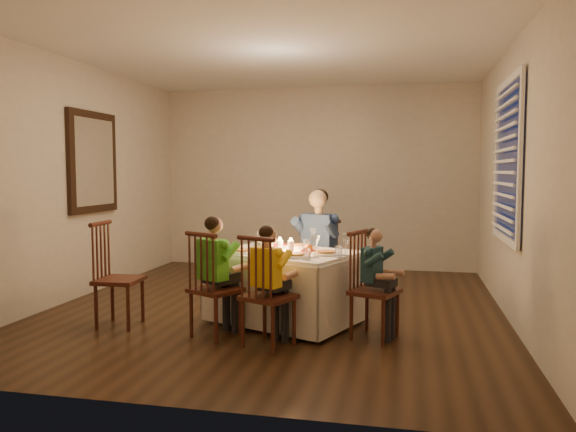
% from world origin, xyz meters
% --- Properties ---
extents(ground, '(5.00, 5.00, 0.00)m').
position_xyz_m(ground, '(0.00, 0.00, 0.00)').
color(ground, black).
rests_on(ground, ground).
extents(wall_left, '(0.02, 5.00, 2.60)m').
position_xyz_m(wall_left, '(-2.25, 0.00, 1.30)').
color(wall_left, beige).
rests_on(wall_left, ground).
extents(wall_right, '(0.02, 5.00, 2.60)m').
position_xyz_m(wall_right, '(2.25, 0.00, 1.30)').
color(wall_right, beige).
rests_on(wall_right, ground).
extents(wall_back, '(4.50, 0.02, 2.60)m').
position_xyz_m(wall_back, '(0.00, 2.50, 1.30)').
color(wall_back, beige).
rests_on(wall_back, ground).
extents(ceiling, '(5.00, 5.00, 0.00)m').
position_xyz_m(ceiling, '(0.00, 0.00, 2.60)').
color(ceiling, white).
rests_on(ceiling, wall_back).
extents(dining_table, '(1.53, 1.33, 0.63)m').
position_xyz_m(dining_table, '(0.21, -0.50, 0.47)').
color(dining_table, white).
rests_on(dining_table, ground).
extents(chair_adult, '(0.47, 0.46, 0.90)m').
position_xyz_m(chair_adult, '(0.41, 0.12, 0.00)').
color(chair_adult, '#3C1410').
rests_on(chair_adult, ground).
extents(chair_near_left, '(0.49, 0.48, 0.90)m').
position_xyz_m(chair_near_left, '(-0.27, -1.08, 0.00)').
color(chair_near_left, '#3C1410').
rests_on(chair_near_left, ground).
extents(chair_near_right, '(0.48, 0.47, 0.90)m').
position_xyz_m(chair_near_right, '(0.24, -1.25, 0.00)').
color(chair_near_right, '#3C1410').
rests_on(chair_near_right, ground).
extents(chair_end, '(0.46, 0.47, 0.90)m').
position_xyz_m(chair_end, '(1.05, -0.86, 0.00)').
color(chair_end, '#3C1410').
rests_on(chair_end, ground).
extents(chair_extra, '(0.40, 0.41, 0.95)m').
position_xyz_m(chair_extra, '(-1.22, -0.96, 0.00)').
color(chair_extra, '#3C1410').
rests_on(chair_extra, ground).
extents(adult, '(0.55, 0.53, 1.22)m').
position_xyz_m(adult, '(0.41, 0.12, 0.00)').
color(adult, navy).
rests_on(adult, ground).
extents(child_green, '(0.43, 0.41, 1.02)m').
position_xyz_m(child_green, '(-0.27, -1.08, 0.00)').
color(child_green, green).
rests_on(child_green, ground).
extents(child_yellow, '(0.38, 0.37, 0.97)m').
position_xyz_m(child_yellow, '(0.24, -1.25, 0.00)').
color(child_yellow, yellow).
rests_on(child_yellow, ground).
extents(child_teal, '(0.33, 0.34, 0.93)m').
position_xyz_m(child_teal, '(1.05, -0.86, 0.00)').
color(child_teal, '#1B3A44').
rests_on(child_teal, ground).
extents(setting_adult, '(0.34, 0.34, 0.02)m').
position_xyz_m(setting_adult, '(0.26, -0.26, 0.67)').
color(setting_adult, white).
rests_on(setting_adult, dining_table).
extents(setting_green, '(0.34, 0.34, 0.02)m').
position_xyz_m(setting_green, '(-0.15, -0.68, 0.67)').
color(setting_green, white).
rests_on(setting_green, dining_table).
extents(setting_yellow, '(0.34, 0.34, 0.02)m').
position_xyz_m(setting_yellow, '(0.37, -0.82, 0.67)').
color(setting_yellow, white).
rests_on(setting_yellow, dining_table).
extents(setting_teal, '(0.34, 0.34, 0.02)m').
position_xyz_m(setting_teal, '(0.61, -0.64, 0.67)').
color(setting_teal, white).
rests_on(setting_teal, dining_table).
extents(candle_left, '(0.06, 0.06, 0.10)m').
position_xyz_m(candle_left, '(0.15, -0.48, 0.71)').
color(candle_left, silver).
rests_on(candle_left, dining_table).
extents(candle_right, '(0.06, 0.06, 0.10)m').
position_xyz_m(candle_right, '(0.27, -0.53, 0.71)').
color(candle_right, silver).
rests_on(candle_right, dining_table).
extents(squash, '(0.09, 0.09, 0.09)m').
position_xyz_m(squash, '(-0.14, -0.08, 0.71)').
color(squash, yellow).
rests_on(squash, dining_table).
extents(orange_fruit, '(0.08, 0.08, 0.08)m').
position_xyz_m(orange_fruit, '(0.44, -0.55, 0.70)').
color(orange_fruit, orange).
rests_on(orange_fruit, dining_table).
extents(serving_bowl, '(0.31, 0.31, 0.06)m').
position_xyz_m(serving_bowl, '(-0.02, -0.18, 0.69)').
color(serving_bowl, white).
rests_on(serving_bowl, dining_table).
extents(wall_mirror, '(0.06, 0.95, 1.15)m').
position_xyz_m(wall_mirror, '(-2.22, 0.30, 1.50)').
color(wall_mirror, black).
rests_on(wall_mirror, wall_left).
extents(window_blinds, '(0.07, 1.34, 1.54)m').
position_xyz_m(window_blinds, '(2.21, 0.10, 1.50)').
color(window_blinds, '#0E1538').
rests_on(window_blinds, wall_right).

